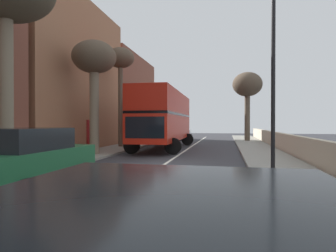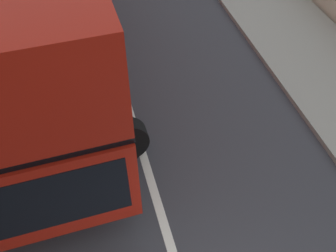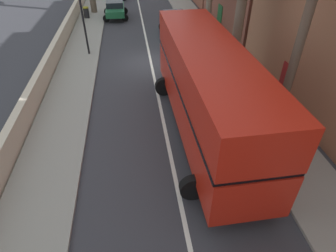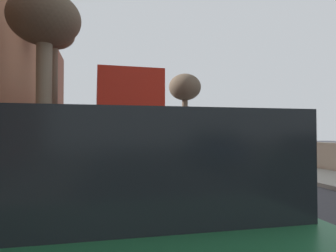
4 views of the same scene
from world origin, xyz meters
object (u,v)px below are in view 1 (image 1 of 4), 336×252
object	(u,v)px
street_tree_right_1	(247,86)
lamppost_right	(273,66)
double_decker_bus	(164,117)
parked_car_green_left_2	(27,156)
street_tree_left_2	(121,63)
street_tree_left_4	(94,63)
parked_car_white_left_3	(180,132)

from	to	relation	value
street_tree_right_1	lamppost_right	bearing A→B (deg)	-91.53
double_decker_bus	street_tree_right_1	xyz separation A→B (m)	(6.52, 9.56, 3.26)
double_decker_bus	parked_car_green_left_2	bearing A→B (deg)	-93.41
street_tree_left_2	street_tree_left_4	world-z (taller)	street_tree_left_2
street_tree_right_1	street_tree_left_4	bearing A→B (deg)	-123.11
parked_car_green_left_2	parked_car_white_left_3	xyz separation A→B (m)	(-0.00, 25.33, -0.05)
parked_car_white_left_3	lamppost_right	world-z (taller)	lamppost_right
street_tree_left_4	lamppost_right	world-z (taller)	street_tree_left_4
parked_car_green_left_2	street_tree_left_2	bearing A→B (deg)	100.92
parked_car_green_left_2	street_tree_right_1	distance (m)	24.58
street_tree_left_4	lamppost_right	size ratio (longest dim) A/B	1.03
double_decker_bus	street_tree_left_4	size ratio (longest dim) A/B	1.65
parked_car_white_left_3	lamppost_right	xyz separation A→B (m)	(6.80, -21.77, 2.88)
street_tree_left_4	parked_car_green_left_2	bearing A→B (deg)	-75.38
double_decker_bus	street_tree_left_2	bearing A→B (deg)	175.85
parked_car_white_left_3	street_tree_left_4	size ratio (longest dim) A/B	0.68
street_tree_left_2	lamppost_right	distance (m)	14.10
street_tree_left_4	lamppost_right	xyz separation A→B (m)	(9.00, -4.85, -1.53)
lamppost_right	double_decker_bus	bearing A→B (deg)	121.27
parked_car_white_left_3	street_tree_left_2	xyz separation A→B (m)	(-2.64, -11.64, 5.52)
street_tree_right_1	lamppost_right	size ratio (longest dim) A/B	1.10
street_tree_left_4	double_decker_bus	bearing A→B (deg)	59.24
parked_car_green_left_2	street_tree_left_4	size ratio (longest dim) A/B	0.64
parked_car_white_left_3	street_tree_left_2	world-z (taller)	street_tree_left_2
parked_car_green_left_2	street_tree_left_2	size ratio (longest dim) A/B	0.55
double_decker_bus	parked_car_white_left_3	xyz separation A→B (m)	(-0.80, 11.89, -1.43)
parked_car_green_left_2	street_tree_right_1	bearing A→B (deg)	72.35
lamppost_right	parked_car_white_left_3	bearing A→B (deg)	107.35
street_tree_left_2	street_tree_left_4	distance (m)	5.42
double_decker_bus	street_tree_right_1	distance (m)	12.02
parked_car_green_left_2	parked_car_white_left_3	distance (m)	25.33
parked_car_green_left_2	street_tree_left_4	bearing A→B (deg)	104.62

